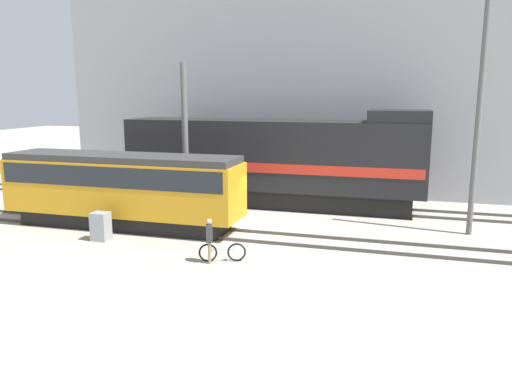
# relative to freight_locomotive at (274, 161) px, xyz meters

# --- Properties ---
(ground_plane) EXTENTS (120.00, 120.00, 0.00)m
(ground_plane) POSITION_rel_freight_locomotive_xyz_m (0.87, -4.72, -2.46)
(ground_plane) COLOR #9E998C
(track_near) EXTENTS (60.00, 1.50, 0.14)m
(track_near) POSITION_rel_freight_locomotive_xyz_m (0.87, -6.40, -2.39)
(track_near) COLOR #47423D
(track_near) RESTS_ON ground
(track_far) EXTENTS (60.00, 1.51, 0.14)m
(track_far) POSITION_rel_freight_locomotive_xyz_m (0.87, 0.00, -2.39)
(track_far) COLOR #47423D
(track_far) RESTS_ON ground
(building_backdrop) EXTENTS (31.37, 6.00, 14.50)m
(building_backdrop) POSITION_rel_freight_locomotive_xyz_m (0.87, 6.62, 4.79)
(building_backdrop) COLOR #99999E
(building_backdrop) RESTS_ON ground
(freight_locomotive) EXTENTS (16.18, 3.04, 5.27)m
(freight_locomotive) POSITION_rel_freight_locomotive_xyz_m (0.00, 0.00, 0.00)
(freight_locomotive) COLOR black
(freight_locomotive) RESTS_ON ground
(streetcar) EXTENTS (11.12, 2.54, 3.38)m
(streetcar) POSITION_rel_freight_locomotive_xyz_m (-5.49, -6.40, -0.53)
(streetcar) COLOR black
(streetcar) RESTS_ON ground
(bicycle) EXTENTS (1.67, 0.71, 0.75)m
(bicycle) POSITION_rel_freight_locomotive_xyz_m (0.54, -9.66, -2.11)
(bicycle) COLOR black
(bicycle) RESTS_ON ground
(person) EXTENTS (0.33, 0.41, 1.66)m
(person) POSITION_rel_freight_locomotive_xyz_m (0.15, -9.95, -1.46)
(person) COLOR #8C7A5B
(person) RESTS_ON ground
(utility_pole_left) EXTENTS (0.30, 0.30, 7.56)m
(utility_pole_left) POSITION_rel_freight_locomotive_xyz_m (-3.77, -3.20, 1.32)
(utility_pole_left) COLOR #595959
(utility_pole_left) RESTS_ON ground
(utility_pole_center) EXTENTS (0.24, 0.24, 9.80)m
(utility_pole_center) POSITION_rel_freight_locomotive_xyz_m (9.66, -3.20, 2.44)
(utility_pole_center) COLOR #595959
(utility_pole_center) RESTS_ON ground
(signal_box) EXTENTS (0.70, 0.60, 1.20)m
(signal_box) POSITION_rel_freight_locomotive_xyz_m (-5.28, -8.56, -1.86)
(signal_box) COLOR gray
(signal_box) RESTS_ON ground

